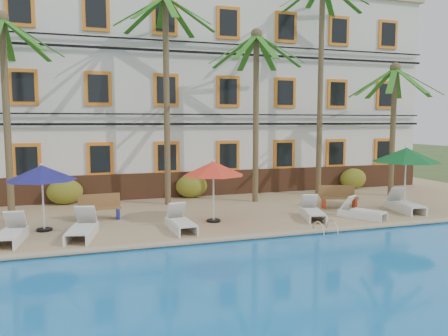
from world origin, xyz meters
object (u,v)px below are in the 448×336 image
object	(u,v)px
umbrella_red	(213,169)
umbrella_green	(406,155)
palm_a	(5,85)
lounger_a	(11,233)
palm_b	(166,71)
palm_c	(256,91)
lounger_f	(404,204)
lounger_c	(181,222)
umbrella_blue	(42,173)
palm_d	(321,60)
pool_ladder	(325,232)
lounger_d	(313,211)
bench_right	(339,197)
lounger_e	(361,211)
palm_e	(394,109)
lounger_b	(82,228)
bench_left	(99,207)

from	to	relation	value
umbrella_red	umbrella_green	xyz separation A→B (m)	(7.80, -0.50, 0.33)
palm_a	lounger_a	xyz separation A→B (m)	(0.59, -4.20, -4.61)
palm_a	palm_b	bearing A→B (deg)	3.60
palm_c	lounger_f	bearing A→B (deg)	-38.29
lounger_c	palm_a	bearing A→B (deg)	142.90
palm_a	palm_b	world-z (taller)	palm_b
palm_b	umbrella_blue	size ratio (longest dim) A/B	4.02
palm_d	lounger_a	world-z (taller)	palm_d
umbrella_blue	pool_ladder	distance (m)	9.36
umbrella_red	lounger_d	xyz separation A→B (m)	(3.60, -0.65, -1.63)
lounger_d	bench_right	world-z (taller)	bench_right
lounger_d	bench_right	bearing A→B (deg)	36.39
palm_d	lounger_f	world-z (taller)	palm_d
umbrella_blue	umbrella_green	distance (m)	13.49
palm_d	umbrella_green	size ratio (longest dim) A/B	3.97
umbrella_green	lounger_e	bearing A→B (deg)	-165.97
palm_e	umbrella_blue	world-z (taller)	palm_e
palm_c	palm_d	bearing A→B (deg)	12.56
umbrella_red	palm_e	bearing A→B (deg)	15.87
palm_c	umbrella_red	distance (m)	5.29
palm_a	lounger_d	world-z (taller)	palm_a
lounger_c	lounger_e	distance (m)	6.76
palm_e	lounger_b	world-z (taller)	palm_e
palm_b	palm_c	bearing A→B (deg)	-8.11
palm_d	palm_b	bearing A→B (deg)	-177.99
palm_c	lounger_a	distance (m)	11.20
umbrella_green	pool_ladder	world-z (taller)	umbrella_green
palm_d	lounger_b	world-z (taller)	palm_d
umbrella_blue	bench_right	world-z (taller)	umbrella_blue
lounger_e	lounger_f	distance (m)	2.45
palm_c	bench_right	bearing A→B (deg)	-41.12
palm_b	umbrella_blue	world-z (taller)	palm_b
bench_left	bench_right	distance (m)	9.56
palm_c	bench_right	size ratio (longest dim) A/B	4.81
lounger_d	lounger_f	xyz separation A→B (m)	(4.16, 0.09, 0.02)
palm_b	bench_left	distance (m)	6.38
lounger_d	lounger_f	distance (m)	4.16
lounger_e	bench_right	world-z (taller)	bench_right
pool_ladder	umbrella_blue	bearing A→B (deg)	161.38
umbrella_blue	umbrella_red	xyz separation A→B (m)	(5.65, -0.42, 0.00)
umbrella_blue	palm_e	bearing A→B (deg)	8.69
umbrella_blue	umbrella_green	xyz separation A→B (m)	(13.45, -0.92, 0.33)
lounger_c	lounger_a	bearing A→B (deg)	178.96
lounger_d	bench_right	size ratio (longest dim) A/B	1.20
lounger_f	bench_left	distance (m)	11.83
palm_e	palm_d	bearing A→B (deg)	157.76
palm_a	bench_left	world-z (taller)	palm_a
lounger_d	bench_left	distance (m)	7.80
lounger_c	pool_ladder	distance (m)	4.72
lounger_e	lounger_f	xyz separation A→B (m)	(2.39, 0.54, 0.04)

